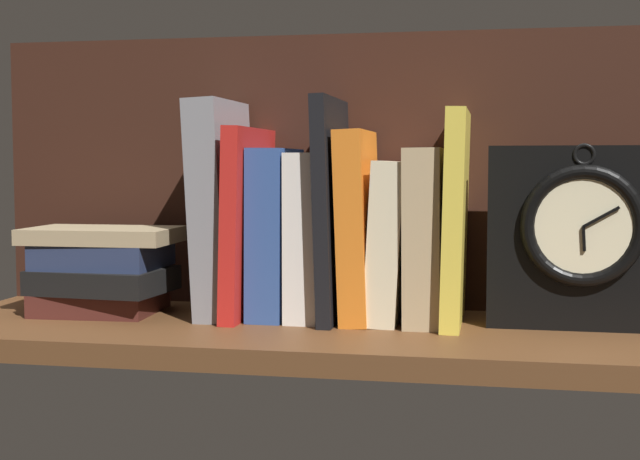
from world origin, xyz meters
The scene contains 13 objects.
ground_plane centered at (0.00, 0.00, -1.25)cm, with size 91.25×29.07×2.50cm, color brown.
back_panel centered at (0.00, 13.93, 17.15)cm, with size 91.25×1.20×34.30cm, color black.
book_gray_chess centered at (-13.51, 4.91, 12.78)cm, with size 3.90×14.47×25.57cm, color gray.
book_red_requiem centered at (-10.28, 4.91, 11.18)cm, with size 1.97×16.85×22.36cm, color red.
book_blue_modern centered at (-6.94, 4.91, 9.96)cm, with size 4.10×12.55×19.92cm, color #2D4C8E.
book_white_catcher centered at (-2.70, 4.91, 9.69)cm, with size 3.78×12.67×19.38cm, color silver.
book_black_skeptic centered at (0.32, 4.91, 12.87)cm, with size 1.67×16.05×25.74cm, color black.
book_orange_pandolfini centered at (3.03, 4.91, 10.96)cm, with size 3.14×13.87×21.92cm, color orange.
book_cream_twain centered at (6.70, 4.91, 9.21)cm, with size 3.60×12.98×18.42cm, color beige.
book_tan_shortstories centered at (10.85, 4.91, 9.94)cm, with size 4.09×14.07×19.88cm, color tan.
book_yellow_seinlanguage centered at (14.27, 4.91, 12.07)cm, with size 2.16×16.71×24.13cm, color gold.
framed_clock centered at (27.91, 4.19, 10.25)cm, with size 20.12×7.29×20.34cm.
book_stack_side centered at (-28.05, 2.80, 5.30)cm, with size 17.85×13.76×10.44cm.
Camera 1 is at (18.80, -97.55, 18.24)cm, focal length 50.11 mm.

